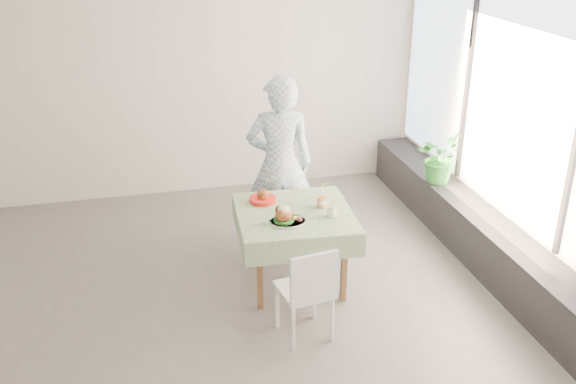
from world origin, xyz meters
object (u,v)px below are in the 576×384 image
object	(u,v)px
cafe_table	(294,239)
juice_cup_orange	(321,200)
chair_far	(282,218)
potted_plant	(439,157)
diner	(280,164)
chair_near	(305,308)
main_dish	(286,217)

from	to	relation	value
cafe_table	juice_cup_orange	size ratio (longest dim) A/B	3.99
chair_far	potted_plant	distance (m)	1.85
chair_far	diner	size ratio (longest dim) A/B	0.48
chair_far	chair_near	bearing A→B (deg)	-96.82
cafe_table	chair_near	distance (m)	0.86
diner	juice_cup_orange	distance (m)	0.74
cafe_table	potted_plant	bearing A→B (deg)	25.54
chair_near	diner	distance (m)	1.71
chair_near	diner	size ratio (longest dim) A/B	0.46
diner	main_dish	world-z (taller)	diner
cafe_table	potted_plant	xyz separation A→B (m)	(1.86, 0.89, 0.32)
cafe_table	potted_plant	size ratio (longest dim) A/B	1.94
chair_far	potted_plant	xyz separation A→B (m)	(1.78, 0.05, 0.51)
chair_near	juice_cup_orange	xyz separation A→B (m)	(0.39, 0.88, 0.54)
cafe_table	chair_far	size ratio (longest dim) A/B	1.26
chair_far	diner	bearing A→B (deg)	-114.95
main_dish	diner	bearing A→B (deg)	80.09
juice_cup_orange	potted_plant	distance (m)	1.80
cafe_table	chair_near	size ratio (longest dim) A/B	1.29
cafe_table	main_dish	size ratio (longest dim) A/B	3.38
main_dish	chair_far	bearing A→B (deg)	78.57
main_dish	potted_plant	world-z (taller)	potted_plant
cafe_table	potted_plant	world-z (taller)	potted_plant
diner	potted_plant	xyz separation A→B (m)	(1.83, 0.14, -0.14)
potted_plant	chair_near	bearing A→B (deg)	-139.13
chair_near	juice_cup_orange	world-z (taller)	juice_cup_orange
cafe_table	juice_cup_orange	world-z (taller)	juice_cup_orange
chair_far	chair_near	distance (m)	1.68
cafe_table	chair_far	bearing A→B (deg)	84.58
diner	potted_plant	distance (m)	1.84
diner	chair_far	bearing A→B (deg)	-107.64
cafe_table	juice_cup_orange	bearing A→B (deg)	10.90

